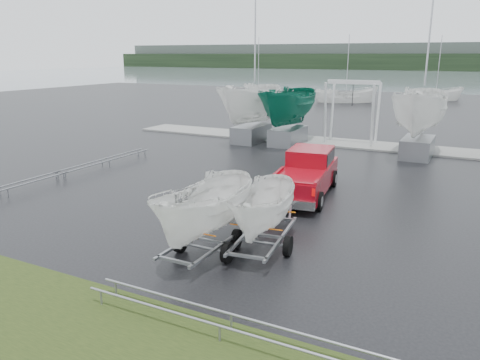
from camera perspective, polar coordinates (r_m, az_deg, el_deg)
ground_plane at (r=19.75m, az=1.42°, el=-1.69°), size 120.00×120.00×0.00m
lake at (r=117.46m, az=23.64°, el=11.05°), size 300.00×300.00×0.00m
grass_verge at (r=11.68m, az=-23.82°, el=-15.51°), size 40.00×40.00×0.00m
dock at (r=31.65m, az=11.77°, el=4.48°), size 30.00×3.00×0.12m
treeline at (r=187.24m, az=25.38°, el=12.84°), size 300.00×8.00×6.00m
far_hill at (r=195.21m, az=25.56°, el=13.44°), size 300.00×6.00×10.00m
pickup_truck at (r=19.74m, az=8.17°, el=1.01°), size 2.59×5.69×1.83m
trailer_hitched at (r=13.50m, az=3.01°, el=1.19°), size 1.84×3.72×4.52m
trailer_parked at (r=13.08m, az=-4.26°, el=2.06°), size 1.78×3.60×5.09m
boat_hoist at (r=31.08m, az=13.52°, el=9.07°), size 3.30×2.18×4.12m
keelboat_0 at (r=31.18m, az=1.42°, el=12.68°), size 2.76×3.20×10.94m
keelboat_1 at (r=30.35m, az=6.06°, el=11.99°), size 2.58×3.20×7.97m
keelboat_2 at (r=28.22m, az=21.56°, el=11.58°), size 2.82×3.20×11.00m
mast_rack_0 at (r=25.50m, az=-16.08°, el=2.37°), size 0.56×6.50×0.06m
mast_rack_1 at (r=21.68m, az=-26.89°, el=-0.87°), size 0.56×6.50×0.06m
mast_rack_2 at (r=10.16m, az=-1.77°, el=-16.69°), size 7.00×0.56×0.06m
moored_boat_0 at (r=68.16m, az=2.24°, el=10.27°), size 3.28×3.25×11.19m
moored_boat_1 at (r=59.46m, az=12.74°, el=9.21°), size 3.97×3.94×11.86m
moored_boat_2 at (r=65.43m, az=22.70°, el=8.93°), size 3.53×3.50×11.44m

